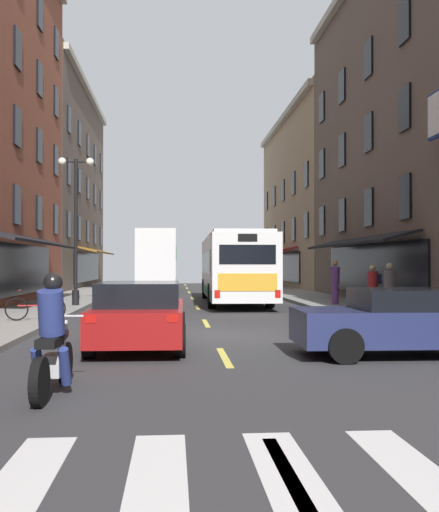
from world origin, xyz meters
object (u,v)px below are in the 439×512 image
Objects in this scene: sedan_near at (162,278)px; street_lamp_twin at (76,224)px; sedan_mid at (140,314)px; motorcycle_rider at (53,343)px; pedestrian_mid at (335,282)px; pedestrian_rear at (390,288)px; sedan_far at (412,321)px; pedestrian_near at (373,287)px; transit_bus at (234,267)px; box_truck at (157,261)px; bicycle_mid at (36,308)px.

sedan_near is 0.78× the size of street_lamp_twin.
motorcycle_rider reaches higher than sedan_mid.
sedan_mid is at bearing -89.61° from sedan_near.
pedestrian_rear is at bearing -175.14° from pedestrian_mid.
pedestrian_mid reaches higher than sedan_far.
sedan_mid reaches higher than sedan_far.
motorcycle_rider is at bearing -101.57° from sedan_mid.
pedestrian_rear is (7.86, -28.19, 0.29)m from sedan_near.
sedan_near is 1.03× the size of sedan_far.
motorcycle_rider is 1.24× the size of pedestrian_rear.
pedestrian_near is 3.36m from pedestrian_mid.
pedestrian_rear is at bearing -74.42° from sedan_near.
motorcycle_rider is at bearing 114.25° from pedestrian_near.
transit_bus reaches higher than pedestrian_rear.
motorcycle_rider is at bearing -103.15° from transit_bus.
box_truck is 3.48× the size of motorcycle_rider.
street_lamp_twin is (-2.96, -22.72, 2.68)m from sedan_near.
pedestrian_rear reaches higher than sedan_mid.
sedan_far is 2.60× the size of bicycle_mid.
pedestrian_near is 11.74m from street_lamp_twin.
pedestrian_near is at bearing -66.12° from box_truck.
sedan_mid is 5.90m from bicycle_mid.
sedan_mid is 5.53m from sedan_far.
street_lamp_twin is at bearing 15.53° from pedestrian_rear.
pedestrian_near is (10.96, 2.67, 0.49)m from bicycle_mid.
sedan_mid is 2.69× the size of pedestrian_near.
pedestrian_near is at bearing -19.06° from street_lamp_twin.
pedestrian_rear is at bearing -68.08° from box_truck.
sedan_far is 2.14× the size of motorcycle_rider.
pedestrian_rear is at bearing 37.51° from sedan_mid.
bicycle_mid is at bearing 104.10° from motorcycle_rider.
sedan_near is 38.57m from motorcycle_rider.
pedestrian_near is at bearing -73.37° from sedan_near.
motorcycle_rider is 0.35× the size of street_lamp_twin.
pedestrian_mid is (-0.43, 3.34, 0.08)m from pedestrian_near.
box_truck is at bearing 90.86° from sedan_mid.
pedestrian_near is (2.36, 9.11, 0.31)m from sedan_far.
motorcycle_rider is 13.45m from pedestrian_rear.
sedan_near is at bearing 84.01° from bicycle_mid.
sedan_near is 29.26m from pedestrian_rear.
box_truck is 14.78m from street_lamp_twin.
sedan_far is 9.41m from pedestrian_near.
sedan_far reaches higher than bicycle_mid.
sedan_mid is at bearing -56.10° from bicycle_mid.
bicycle_mid is at bearing 120.23° from pedestrian_mid.
box_truck is 21.49m from pedestrian_rear.
sedan_near is at bearing 100.52° from transit_bus.
street_lamp_twin is at bearing 40.61° from pedestrian_near.
box_truck is 1.22× the size of street_lamp_twin.
sedan_far is 2.66× the size of pedestrian_rear.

